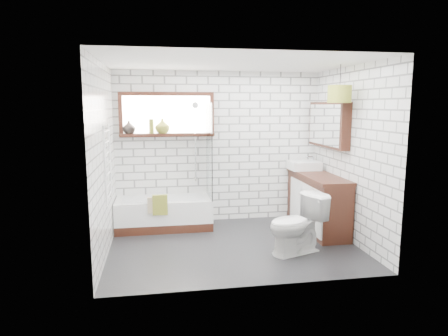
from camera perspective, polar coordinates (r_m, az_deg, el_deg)
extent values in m
cube|color=black|center=(5.72, 1.32, -11.01)|extent=(3.40, 2.60, 0.01)
cube|color=white|center=(5.41, 1.41, 14.85)|extent=(3.40, 2.60, 0.01)
cube|color=white|center=(6.70, -0.75, 2.97)|extent=(3.40, 0.01, 2.50)
cube|color=white|center=(4.16, 4.76, -0.76)|extent=(3.40, 0.01, 2.50)
cube|color=white|center=(5.37, -16.80, 1.09)|extent=(0.01, 2.60, 2.50)
cube|color=white|center=(5.98, 17.62, 1.82)|extent=(0.01, 2.60, 2.50)
cube|color=black|center=(6.55, -8.14, 7.56)|extent=(1.52, 0.16, 0.68)
cube|color=white|center=(5.37, -16.30, 0.57)|extent=(0.06, 0.52, 1.00)
cube|color=black|center=(6.45, 14.68, 6.01)|extent=(0.16, 1.20, 0.70)
cylinder|color=silver|center=(6.60, -4.13, 3.73)|extent=(0.02, 0.02, 1.30)
cube|color=white|center=(6.48, -8.56, -6.41)|extent=(1.50, 0.66, 0.49)
cube|color=white|center=(6.34, -2.16, 2.49)|extent=(0.02, 0.72, 1.50)
cube|color=olive|center=(6.10, -9.12, -5.23)|extent=(0.22, 0.06, 0.31)
cube|color=tan|center=(6.10, -10.00, -5.25)|extent=(0.19, 0.05, 0.24)
cube|color=black|center=(6.48, 13.19, -4.72)|extent=(0.50, 1.55, 0.89)
cube|color=white|center=(6.79, 11.35, 0.38)|extent=(0.48, 0.42, 0.14)
cylinder|color=silver|center=(6.84, 12.62, 0.98)|extent=(0.04, 0.04, 0.18)
imported|color=white|center=(5.40, 10.31, -7.90)|extent=(0.68, 0.88, 0.79)
imported|color=olive|center=(6.52, -8.79, 5.79)|extent=(0.25, 0.25, 0.24)
imported|color=black|center=(6.54, -13.41, 5.54)|extent=(0.25, 0.25, 0.21)
cylinder|color=olive|center=(6.52, -10.33, 5.70)|extent=(0.08, 0.08, 0.23)
cylinder|color=olive|center=(5.74, 16.18, 10.11)|extent=(0.32, 0.32, 0.24)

